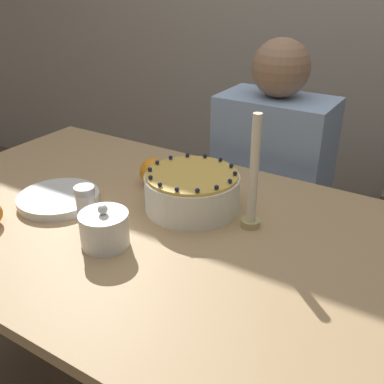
# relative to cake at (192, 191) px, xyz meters

# --- Properties ---
(dining_table) EXTENTS (1.53, 0.90, 0.78)m
(dining_table) POSITION_rel_cake_xyz_m (-0.04, -0.12, -0.17)
(dining_table) COLOR tan
(dining_table) RESTS_ON ground_plane
(cake) EXTENTS (0.26, 0.26, 0.12)m
(cake) POSITION_rel_cake_xyz_m (0.00, 0.00, 0.00)
(cake) COLOR white
(cake) RESTS_ON dining_table
(sugar_bowl) EXTENTS (0.12, 0.12, 0.11)m
(sugar_bowl) POSITION_rel_cake_xyz_m (-0.08, -0.27, -0.01)
(sugar_bowl) COLOR silver
(sugar_bowl) RESTS_ON dining_table
(sugar_shaker) EXTENTS (0.05, 0.05, 0.11)m
(sugar_shaker) POSITION_rel_cake_xyz_m (-0.18, -0.22, 0.00)
(sugar_shaker) COLOR white
(sugar_shaker) RESTS_ON dining_table
(plate_stack) EXTENTS (0.23, 0.23, 0.02)m
(plate_stack) POSITION_rel_cake_xyz_m (-0.34, -0.17, -0.04)
(plate_stack) COLOR silver
(plate_stack) RESTS_ON dining_table
(candle) EXTENTS (0.05, 0.05, 0.30)m
(candle) POSITION_rel_cake_xyz_m (0.18, -0.00, 0.07)
(candle) COLOR tan
(candle) RESTS_ON dining_table
(orange_fruit_0) EXTENTS (0.08, 0.08, 0.08)m
(orange_fruit_0) POSITION_rel_cake_xyz_m (-0.18, 0.07, -0.01)
(orange_fruit_0) COLOR orange
(orange_fruit_0) RESTS_ON dining_table
(person_man_blue_shirt) EXTENTS (0.40, 0.34, 1.17)m
(person_man_blue_shirt) POSITION_rel_cake_xyz_m (0.02, 0.53, -0.32)
(person_man_blue_shirt) COLOR #595960
(person_man_blue_shirt) RESTS_ON ground_plane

